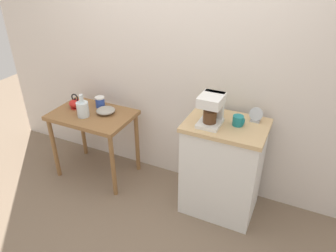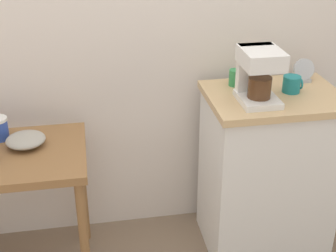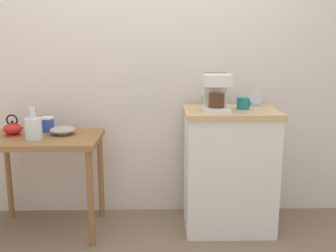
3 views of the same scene
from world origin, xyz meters
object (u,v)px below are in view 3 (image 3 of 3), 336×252
at_px(teakettle, 13,129).
at_px(canister_enamel, 48,124).
at_px(mug_dark_teal, 243,103).
at_px(glass_carafe_vase, 33,128).
at_px(bowl_stoneware, 63,130).
at_px(table_clock, 255,99).
at_px(coffee_maker, 216,91).
at_px(mug_tall_green, 207,101).

height_order(teakettle, canister_enamel, teakettle).
bearing_deg(mug_dark_teal, glass_carafe_vase, -174.67).
relative_size(bowl_stoneware, table_clock, 1.50).
xyz_separation_m(teakettle, glass_carafe_vase, (0.19, -0.12, 0.03)).
relative_size(canister_enamel, table_clock, 0.91).
relative_size(teakettle, canister_enamel, 1.45).
height_order(bowl_stoneware, mug_dark_teal, mug_dark_teal).
distance_m(glass_carafe_vase, coffee_maker, 1.29).
relative_size(canister_enamel, mug_tall_green, 1.34).
xyz_separation_m(canister_enamel, coffee_maker, (1.23, -0.17, 0.27)).
xyz_separation_m(teakettle, table_clock, (1.77, 0.14, 0.19)).
distance_m(bowl_stoneware, canister_enamel, 0.17).
bearing_deg(coffee_maker, teakettle, 178.02).
distance_m(teakettle, glass_carafe_vase, 0.22).
bearing_deg(teakettle, canister_enamel, 29.18).
relative_size(bowl_stoneware, canister_enamel, 1.66).
xyz_separation_m(canister_enamel, table_clock, (1.56, 0.02, 0.18)).
distance_m(glass_carafe_vase, mug_tall_green, 1.26).
distance_m(bowl_stoneware, glass_carafe_vase, 0.22).
relative_size(bowl_stoneware, mug_tall_green, 2.22).
relative_size(coffee_maker, mug_tall_green, 3.11).
bearing_deg(table_clock, teakettle, -175.41).
distance_m(canister_enamel, mug_tall_green, 1.21).
height_order(bowl_stoneware, canister_enamel, canister_enamel).
distance_m(glass_carafe_vase, table_clock, 1.61).
bearing_deg(coffee_maker, canister_enamel, 172.15).
height_order(canister_enamel, coffee_maker, coffee_maker).
height_order(coffee_maker, table_clock, coffee_maker).
distance_m(glass_carafe_vase, canister_enamel, 0.24).
distance_m(canister_enamel, mug_dark_teal, 1.46).
bearing_deg(mug_tall_green, table_clock, -1.60).
distance_m(teakettle, coffee_maker, 1.48).
distance_m(coffee_maker, mug_dark_teal, 0.24).
xyz_separation_m(bowl_stoneware, glass_carafe_vase, (-0.16, -0.14, 0.05)).
xyz_separation_m(coffee_maker, table_clock, (0.32, 0.19, -0.09)).
relative_size(mug_dark_teal, table_clock, 0.77).
relative_size(teakettle, coffee_maker, 0.62).
height_order(bowl_stoneware, glass_carafe_vase, glass_carafe_vase).
distance_m(coffee_maker, mug_tall_green, 0.23).
bearing_deg(teakettle, mug_dark_teal, 0.68).
height_order(glass_carafe_vase, table_clock, table_clock).
xyz_separation_m(mug_dark_teal, table_clock, (0.11, 0.12, 0.01)).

